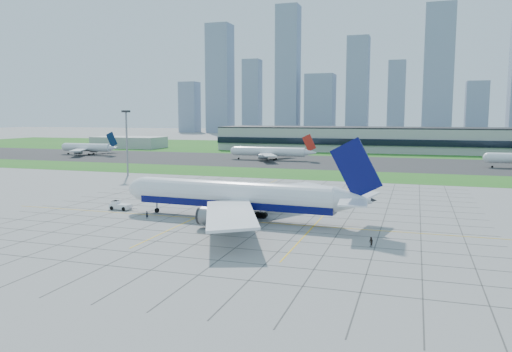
{
  "coord_description": "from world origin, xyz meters",
  "views": [
    {
      "loc": [
        38.38,
        -106.22,
        23.91
      ],
      "look_at": [
        -3.57,
        24.44,
        7.0
      ],
      "focal_mm": 35.0,
      "sensor_mm": 36.0,
      "label": 1
    }
  ],
  "objects": [
    {
      "name": "service_block",
      "position": [
        -160.0,
        210.0,
        4.0
      ],
      "size": [
        50.0,
        25.0,
        8.0
      ],
      "primitive_type": "cube",
      "color": "#B7B7B2",
      "rests_on": "ground"
    },
    {
      "name": "grass_median",
      "position": [
        0.0,
        90.0,
        0.02
      ],
      "size": [
        700.0,
        35.0,
        0.04
      ],
      "primitive_type": "cube",
      "color": "#266C1F",
      "rests_on": "ground"
    },
    {
      "name": "grass_far",
      "position": [
        0.0,
        255.0,
        0.02
      ],
      "size": [
        700.0,
        145.0,
        0.04
      ],
      "primitive_type": "cube",
      "color": "#266C1F",
      "rests_on": "ground"
    },
    {
      "name": "apron_markings",
      "position": [
        0.43,
        11.09,
        0.02
      ],
      "size": [
        120.0,
        130.0,
        0.03
      ],
      "color": "#474744",
      "rests_on": "ground"
    },
    {
      "name": "pushback_tug",
      "position": [
        -32.66,
        1.74,
        0.97
      ],
      "size": [
        7.94,
        3.03,
        2.19
      ],
      "rotation": [
        0.0,
        0.0,
        -0.06
      ],
      "color": "white",
      "rests_on": "ground"
    },
    {
      "name": "terminal",
      "position": [
        40.0,
        229.87,
        7.89
      ],
      "size": [
        260.0,
        43.0,
        15.8
      ],
      "color": "#B7B7B2",
      "rests_on": "ground"
    },
    {
      "name": "ground",
      "position": [
        0.0,
        0.0,
        0.0
      ],
      "size": [
        1400.0,
        1400.0,
        0.0
      ],
      "primitive_type": "plane",
      "color": "gray",
      "rests_on": "ground"
    },
    {
      "name": "distant_jet_1",
      "position": [
        -34.87,
        146.45,
        4.49
      ],
      "size": [
        44.44,
        42.66,
        14.08
      ],
      "color": "white",
      "rests_on": "ground"
    },
    {
      "name": "city_skyline",
      "position": [
        -8.71,
        520.0,
        59.09
      ],
      "size": [
        523.0,
        32.4,
        160.0
      ],
      "color": "#8091A8",
      "rests_on": "ground"
    },
    {
      "name": "airliner",
      "position": [
        -0.36,
        -0.17,
        5.29
      ],
      "size": [
        61.52,
        62.21,
        19.35
      ],
      "rotation": [
        0.0,
        0.0,
        -0.06
      ],
      "color": "white",
      "rests_on": "ground"
    },
    {
      "name": "asphalt_taxiway",
      "position": [
        0.0,
        145.0,
        0.03
      ],
      "size": [
        700.0,
        75.0,
        0.04
      ],
      "primitive_type": "cube",
      "color": "#383838",
      "rests_on": "ground"
    },
    {
      "name": "crew_far",
      "position": [
        31.29,
        -15.76,
        0.94
      ],
      "size": [
        1.12,
        1.16,
        1.88
      ],
      "primitive_type": "imported",
      "rotation": [
        0.0,
        0.0,
        -0.91
      ],
      "color": "black",
      "rests_on": "ground"
    },
    {
      "name": "crew_near",
      "position": [
        -20.21,
        -6.15,
        0.89
      ],
      "size": [
        0.69,
        0.78,
        1.79
      ],
      "primitive_type": "imported",
      "rotation": [
        0.0,
        0.0,
        1.05
      ],
      "color": "black",
      "rests_on": "ground"
    },
    {
      "name": "light_mast",
      "position": [
        -70.0,
        65.0,
        16.18
      ],
      "size": [
        2.5,
        2.5,
        25.6
      ],
      "color": "gray",
      "rests_on": "ground"
    },
    {
      "name": "distant_jet_0",
      "position": [
        -148.23,
        146.44,
        4.48
      ],
      "size": [
        36.32,
        42.66,
        14.08
      ],
      "color": "white",
      "rests_on": "ground"
    }
  ]
}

